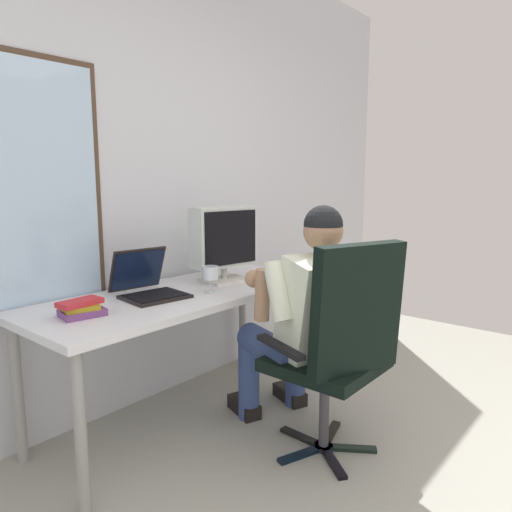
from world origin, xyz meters
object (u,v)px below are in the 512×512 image
laptop (147,284)px  wine_glass (210,274)px  person_seated (305,318)px  crt_monitor (224,239)px  book_stack (81,309)px  desk (184,303)px  office_chair (341,340)px

laptop → wine_glass: laptop is taller
person_seated → wine_glass: size_ratio=8.34×
laptop → wine_glass: bearing=-39.9°
crt_monitor → book_stack: crt_monitor is taller
desk → laptop: laptop is taller
person_seated → wine_glass: bearing=113.0°
desk → wine_glass: 0.23m
crt_monitor → laptop: bearing=173.4°
book_stack → crt_monitor: bearing=1.8°
office_chair → person_seated: (0.08, 0.26, 0.04)m
desk → office_chair: (0.19, -0.88, -0.07)m
person_seated → wine_glass: 0.56m
crt_monitor → book_stack: 0.98m
book_stack → office_chair: bearing=-47.0°
person_seated → book_stack: (-0.89, 0.60, 0.13)m
book_stack → laptop: bearing=11.8°
crt_monitor → wine_glass: 0.35m
crt_monitor → wine_glass: size_ratio=3.03×
desk → crt_monitor: crt_monitor is taller
wine_glass → desk: bearing=116.3°
laptop → wine_glass: size_ratio=2.64×
person_seated → desk: bearing=113.8°
office_chair → laptop: office_chair is taller
office_chair → book_stack: 1.19m
laptop → book_stack: bearing=-168.2°
desk → office_chair: bearing=-77.9°
crt_monitor → wine_glass: (-0.27, -0.15, -0.15)m
person_seated → office_chair: bearing=-107.9°
office_chair → crt_monitor: 0.99m
desk → crt_monitor: 0.47m
desk → person_seated: person_seated is taller
wine_glass → office_chair: bearing=-80.9°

